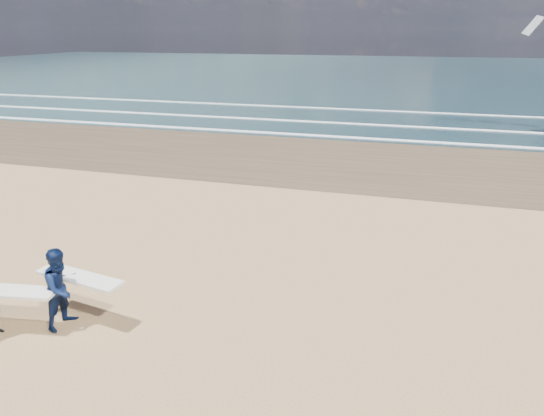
% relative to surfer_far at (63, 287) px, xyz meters
% --- Properties ---
extents(ocean, '(220.00, 100.00, 0.02)m').
position_rel_surfer_far_xyz_m(ocean, '(20.40, 71.03, -0.94)').
color(ocean, '#172C33').
rests_on(ocean, ground).
extents(surfer_far, '(2.25, 1.29, 1.88)m').
position_rel_surfer_far_xyz_m(surfer_far, '(0.00, 0.00, 0.00)').
color(surfer_far, '#0B183E').
rests_on(surfer_far, ground).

